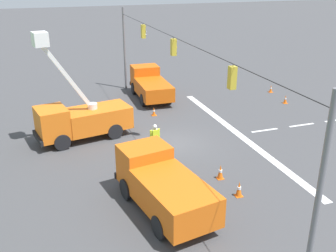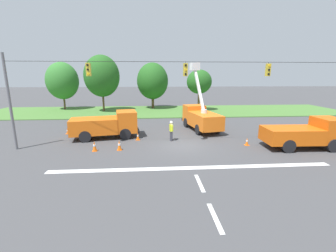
# 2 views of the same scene
# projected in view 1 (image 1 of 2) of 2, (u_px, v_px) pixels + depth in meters

# --- Properties ---
(ground_plane) EXTENTS (200.00, 200.00, 0.00)m
(ground_plane) POSITION_uv_depth(u_px,v_px,m) (174.00, 143.00, 24.73)
(ground_plane) COLOR #424244
(lane_markings) EXTENTS (17.60, 15.25, 0.01)m
(lane_markings) POSITION_uv_depth(u_px,v_px,m) (258.00, 131.00, 26.55)
(lane_markings) COLOR silver
(lane_markings) RESTS_ON ground
(signal_gantry) EXTENTS (26.20, 0.33, 7.20)m
(signal_gantry) POSITION_uv_depth(u_px,v_px,m) (174.00, 75.00, 23.05)
(signal_gantry) COLOR slate
(signal_gantry) RESTS_ON ground
(utility_truck_bucket_lift) EXTENTS (3.33, 6.33, 6.94)m
(utility_truck_bucket_lift) POSITION_uv_depth(u_px,v_px,m) (81.00, 118.00, 24.85)
(utility_truck_bucket_lift) COLOR orange
(utility_truck_bucket_lift) RESTS_ON ground
(utility_truck_support_near) EXTENTS (6.28, 3.40, 2.40)m
(utility_truck_support_near) POSITION_uv_depth(u_px,v_px,m) (162.00, 184.00, 17.58)
(utility_truck_support_near) COLOR orange
(utility_truck_support_near) RESTS_ON ground
(utility_truck_support_far) EXTENTS (6.09, 2.60, 2.38)m
(utility_truck_support_far) POSITION_uv_depth(u_px,v_px,m) (150.00, 84.00, 33.04)
(utility_truck_support_far) COLOR #D6560F
(utility_truck_support_far) RESTS_ON ground
(road_worker) EXTENTS (0.31, 0.64, 1.77)m
(road_worker) POSITION_uv_depth(u_px,v_px,m) (155.00, 137.00, 23.19)
(road_worker) COLOR #383842
(road_worker) RESTS_ON ground
(traffic_cone_foreground_left) EXTENTS (0.36, 0.36, 0.66)m
(traffic_cone_foreground_left) POSITION_uv_depth(u_px,v_px,m) (271.00, 89.00, 34.85)
(traffic_cone_foreground_left) COLOR orange
(traffic_cone_foreground_left) RESTS_ON ground
(traffic_cone_foreground_right) EXTENTS (0.36, 0.36, 0.79)m
(traffic_cone_foreground_right) POSITION_uv_depth(u_px,v_px,m) (239.00, 189.00, 18.83)
(traffic_cone_foreground_right) COLOR orange
(traffic_cone_foreground_right) RESTS_ON ground
(traffic_cone_mid_right) EXTENTS (0.36, 0.36, 0.80)m
(traffic_cone_mid_right) POSITION_uv_depth(u_px,v_px,m) (220.00, 172.00, 20.42)
(traffic_cone_mid_right) COLOR orange
(traffic_cone_mid_right) RESTS_ON ground
(traffic_cone_near_bucket) EXTENTS (0.36, 0.36, 0.65)m
(traffic_cone_near_bucket) POSITION_uv_depth(u_px,v_px,m) (154.00, 111.00, 29.32)
(traffic_cone_near_bucket) COLOR orange
(traffic_cone_near_bucket) RESTS_ON ground
(traffic_cone_lane_edge_a) EXTENTS (0.36, 0.36, 0.70)m
(traffic_cone_lane_edge_a) POSITION_uv_depth(u_px,v_px,m) (164.00, 170.00, 20.74)
(traffic_cone_lane_edge_a) COLOR orange
(traffic_cone_lane_edge_a) RESTS_ON ground
(traffic_cone_lane_edge_b) EXTENTS (0.36, 0.36, 0.70)m
(traffic_cone_lane_edge_b) POSITION_uv_depth(u_px,v_px,m) (285.00, 99.00, 31.97)
(traffic_cone_lane_edge_b) COLOR orange
(traffic_cone_lane_edge_b) RESTS_ON ground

